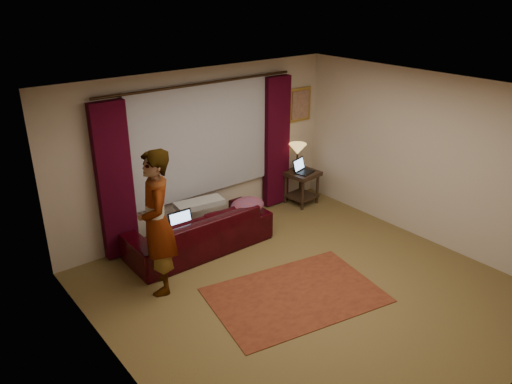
# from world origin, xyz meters

# --- Properties ---
(floor) EXTENTS (5.00, 5.00, 0.01)m
(floor) POSITION_xyz_m (0.00, 0.00, -0.01)
(floor) COLOR brown
(floor) RESTS_ON ground
(ceiling) EXTENTS (5.00, 5.00, 0.02)m
(ceiling) POSITION_xyz_m (0.00, 0.00, 2.60)
(ceiling) COLOR silver
(ceiling) RESTS_ON ground
(wall_back) EXTENTS (5.00, 0.02, 2.60)m
(wall_back) POSITION_xyz_m (0.00, 2.50, 1.30)
(wall_back) COLOR #BCAB96
(wall_back) RESTS_ON ground
(wall_left) EXTENTS (0.02, 5.00, 2.60)m
(wall_left) POSITION_xyz_m (-2.50, 0.00, 1.30)
(wall_left) COLOR #BCAB96
(wall_left) RESTS_ON ground
(wall_right) EXTENTS (0.02, 5.00, 2.60)m
(wall_right) POSITION_xyz_m (2.50, 0.00, 1.30)
(wall_right) COLOR #BCAB96
(wall_right) RESTS_ON ground
(sheer_curtain) EXTENTS (2.50, 0.05, 1.80)m
(sheer_curtain) POSITION_xyz_m (0.00, 2.44, 1.50)
(sheer_curtain) COLOR #9FA0A8
(sheer_curtain) RESTS_ON wall_back
(drape_left) EXTENTS (0.50, 0.14, 2.30)m
(drape_left) POSITION_xyz_m (-1.50, 2.39, 1.18)
(drape_left) COLOR #350312
(drape_left) RESTS_ON floor
(drape_right) EXTENTS (0.50, 0.14, 2.30)m
(drape_right) POSITION_xyz_m (1.50, 2.39, 1.18)
(drape_right) COLOR #350312
(drape_right) RESTS_ON floor
(curtain_rod) EXTENTS (0.04, 0.04, 3.40)m
(curtain_rod) POSITION_xyz_m (0.00, 2.39, 2.38)
(curtain_rod) COLOR black
(curtain_rod) RESTS_ON wall_back
(picture_frame) EXTENTS (0.50, 0.04, 0.60)m
(picture_frame) POSITION_xyz_m (2.10, 2.47, 1.75)
(picture_frame) COLOR #B38D3A
(picture_frame) RESTS_ON wall_back
(sofa) EXTENTS (2.21, 0.97, 0.89)m
(sofa) POSITION_xyz_m (-0.50, 1.83, 0.45)
(sofa) COLOR black
(sofa) RESTS_ON floor
(throw_blanket) EXTENTS (0.78, 0.41, 0.09)m
(throw_blanket) POSITION_xyz_m (-0.35, 2.03, 0.89)
(throw_blanket) COLOR #9A9893
(throw_blanket) RESTS_ON sofa
(clothing_pile) EXTENTS (0.65, 0.56, 0.24)m
(clothing_pile) POSITION_xyz_m (0.28, 1.65, 0.57)
(clothing_pile) COLOR brown
(clothing_pile) RESTS_ON sofa
(laptop_sofa) EXTENTS (0.38, 0.41, 0.27)m
(laptop_sofa) POSITION_xyz_m (-0.80, 1.71, 0.58)
(laptop_sofa) COLOR black
(laptop_sofa) RESTS_ON sofa
(area_rug) EXTENTS (2.40, 1.83, 0.01)m
(area_rug) POSITION_xyz_m (-0.18, 0.01, 0.01)
(area_rug) COLOR maroon
(area_rug) RESTS_ON floor
(end_table) EXTENTS (0.59, 0.59, 0.62)m
(end_table) POSITION_xyz_m (1.89, 2.12, 0.31)
(end_table) COLOR black
(end_table) RESTS_ON floor
(tiffany_lamp) EXTENTS (0.36, 0.36, 0.51)m
(tiffany_lamp) POSITION_xyz_m (1.85, 2.21, 0.87)
(tiffany_lamp) COLOR #A3954C
(tiffany_lamp) RESTS_ON end_table
(laptop_table) EXTENTS (0.42, 0.45, 0.24)m
(laptop_table) POSITION_xyz_m (1.89, 2.06, 0.74)
(laptop_table) COLOR black
(laptop_table) RESTS_ON end_table
(person) EXTENTS (0.74, 0.74, 1.94)m
(person) POSITION_xyz_m (-1.46, 1.26, 0.97)
(person) COLOR #9A9893
(person) RESTS_ON floor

